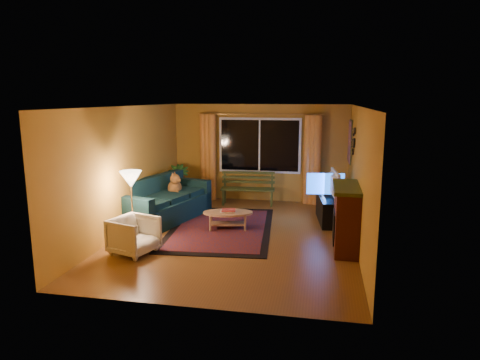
% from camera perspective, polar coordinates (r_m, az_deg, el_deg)
% --- Properties ---
extents(floor, '(4.50, 6.00, 0.02)m').
position_cam_1_polar(floor, '(8.49, -0.39, -7.42)').
color(floor, brown).
rests_on(floor, ground).
extents(ceiling, '(4.50, 6.00, 0.02)m').
position_cam_1_polar(ceiling, '(8.06, -0.41, 9.85)').
color(ceiling, white).
rests_on(ceiling, ground).
extents(wall_back, '(4.50, 0.02, 2.50)m').
position_cam_1_polar(wall_back, '(11.11, 2.65, 3.62)').
color(wall_back, '#B7832B').
rests_on(wall_back, ground).
extents(wall_left, '(0.02, 6.00, 2.50)m').
position_cam_1_polar(wall_left, '(8.89, -14.83, 1.43)').
color(wall_left, '#B7832B').
rests_on(wall_left, ground).
extents(wall_right, '(0.02, 6.00, 2.50)m').
position_cam_1_polar(wall_right, '(8.05, 15.58, 0.42)').
color(wall_right, '#B7832B').
rests_on(wall_right, ground).
extents(window, '(2.00, 0.02, 1.30)m').
position_cam_1_polar(window, '(11.02, 2.61, 4.61)').
color(window, black).
rests_on(window, wall_back).
extents(curtain_rod, '(3.20, 0.03, 0.03)m').
position_cam_1_polar(curtain_rod, '(10.92, 2.62, 8.76)').
color(curtain_rod, '#BF8C3F').
rests_on(curtain_rod, wall_back).
extents(curtain_left, '(0.36, 0.36, 2.24)m').
position_cam_1_polar(curtain_left, '(11.27, -4.26, 3.04)').
color(curtain_left, orange).
rests_on(curtain_left, ground).
extents(curtain_right, '(0.36, 0.36, 2.24)m').
position_cam_1_polar(curtain_right, '(10.89, 9.60, 2.64)').
color(curtain_right, orange).
rests_on(curtain_right, ground).
extents(bench, '(1.37, 0.51, 0.40)m').
position_cam_1_polar(bench, '(10.79, 1.04, -2.25)').
color(bench, '#303914').
rests_on(bench, ground).
extents(potted_plant, '(0.69, 0.69, 0.99)m').
position_cam_1_polar(potted_plant, '(11.01, -8.23, -0.55)').
color(potted_plant, '#235B1E').
rests_on(potted_plant, ground).
extents(sofa, '(1.60, 2.50, 0.94)m').
position_cam_1_polar(sofa, '(9.49, -10.00, -2.60)').
color(sofa, black).
rests_on(sofa, ground).
extents(dog, '(0.36, 0.48, 0.51)m').
position_cam_1_polar(dog, '(9.90, -8.71, -0.51)').
color(dog, '#9D632D').
rests_on(dog, sofa).
extents(armchair, '(0.82, 0.85, 0.71)m').
position_cam_1_polar(armchair, '(7.65, -13.96, -6.96)').
color(armchair, beige).
rests_on(armchair, ground).
extents(floor_lamp, '(0.26, 0.26, 1.34)m').
position_cam_1_polar(floor_lamp, '(8.11, -14.18, -3.62)').
color(floor_lamp, '#BF8C3F').
rests_on(floor_lamp, ground).
extents(rug, '(2.30, 3.38, 0.02)m').
position_cam_1_polar(rug, '(8.90, -2.53, -6.42)').
color(rug, '#661603').
rests_on(rug, ground).
extents(coffee_table, '(1.19, 1.19, 0.37)m').
position_cam_1_polar(coffee_table, '(8.81, -1.62, -5.42)').
color(coffee_table, tan).
rests_on(coffee_table, ground).
extents(tv_console, '(0.59, 1.36, 0.55)m').
position_cam_1_polar(tv_console, '(9.50, 11.81, -3.85)').
color(tv_console, black).
rests_on(tv_console, ground).
extents(television, '(0.26, 1.01, 0.58)m').
position_cam_1_polar(television, '(9.38, 11.94, -0.52)').
color(television, black).
rests_on(television, tv_console).
extents(fireplace, '(0.40, 1.20, 1.10)m').
position_cam_1_polar(fireplace, '(7.80, 14.00, -5.11)').
color(fireplace, maroon).
rests_on(fireplace, ground).
extents(mirror_cluster, '(0.06, 0.60, 0.56)m').
position_cam_1_polar(mirror_cluster, '(9.26, 14.83, 5.23)').
color(mirror_cluster, black).
rests_on(mirror_cluster, wall_right).
extents(painting, '(0.04, 0.76, 0.96)m').
position_cam_1_polar(painting, '(10.42, 14.44, 5.01)').
color(painting, orange).
rests_on(painting, wall_right).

